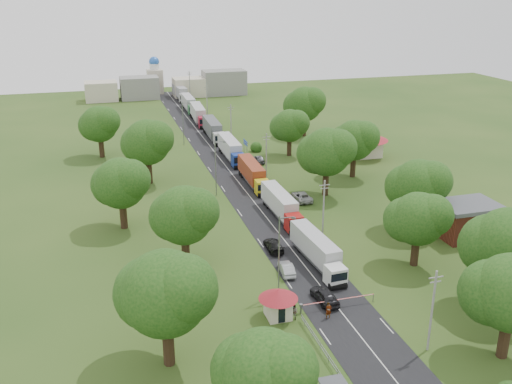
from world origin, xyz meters
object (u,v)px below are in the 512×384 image
object	(u,v)px
guard_booth	(278,300)
pedestrian_near	(328,311)
boom_barrier	(327,302)
info_sign	(245,145)
car_lane_mid	(287,269)
car_lane_front	(325,296)
truck_0	(317,251)

from	to	relation	value
guard_booth	pedestrian_near	world-z (taller)	guard_booth
boom_barrier	pedestrian_near	size ratio (longest dim) A/B	4.77
info_sign	car_lane_mid	size ratio (longest dim) A/B	0.95
car_lane_front	info_sign	bearing A→B (deg)	-99.99
boom_barrier	car_lane_front	distance (m)	1.54
truck_0	pedestrian_near	size ratio (longest dim) A/B	7.21
info_sign	truck_0	distance (m)	49.52
info_sign	car_lane_front	xyz separation A→B (m)	(-6.20, -58.50, -2.18)
car_lane_front	pedestrian_near	distance (m)	3.45
guard_booth	pedestrian_near	xyz separation A→B (m)	(5.28, -1.82, -1.20)
truck_0	pedestrian_near	bearing A→B (deg)	-106.25
guard_booth	info_sign	bearing A→B (deg)	78.32
info_sign	car_lane_mid	distance (m)	51.39
car_lane_mid	boom_barrier	bearing A→B (deg)	105.60
guard_booth	car_lane_front	distance (m)	6.52
car_lane_front	car_lane_mid	xyz separation A→B (m)	(-2.00, 7.82, -0.12)
info_sign	truck_0	size ratio (longest dim) A/B	0.29
boom_barrier	car_lane_front	bearing A→B (deg)	76.59
car_lane_mid	pedestrian_near	xyz separation A→B (m)	(1.08, -11.14, 0.26)
guard_booth	pedestrian_near	distance (m)	5.71
guard_booth	car_lane_front	xyz separation A→B (m)	(6.20, 1.50, -1.34)
guard_booth	car_lane_mid	size ratio (longest dim) A/B	1.02
guard_booth	truck_0	distance (m)	13.85
car_lane_mid	guard_booth	bearing A→B (deg)	71.36
info_sign	car_lane_front	world-z (taller)	info_sign
guard_booth	truck_0	world-z (taller)	truck_0
guard_booth	car_lane_mid	xyz separation A→B (m)	(4.20, 9.32, -1.46)
boom_barrier	guard_booth	xyz separation A→B (m)	(-5.84, -0.00, 1.27)
boom_barrier	pedestrian_near	world-z (taller)	pedestrian_near
boom_barrier	car_lane_front	xyz separation A→B (m)	(0.36, 1.50, -0.07)
boom_barrier	truck_0	world-z (taller)	truck_0
boom_barrier	info_sign	xyz separation A→B (m)	(6.56, 60.00, 2.11)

